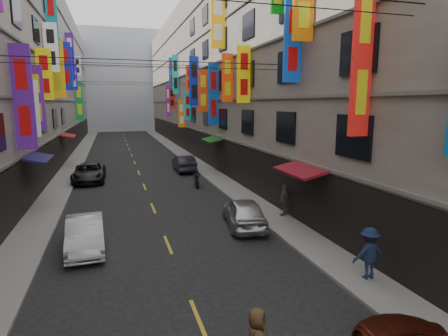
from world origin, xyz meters
TOP-DOWN VIEW (x-y plane):
  - sidewalk_left at (-6.00, 42.00)m, footprint 2.00×90.00m
  - sidewalk_right at (6.00, 42.00)m, footprint 2.00×90.00m
  - building_row_right at (11.99, 42.00)m, footprint 10.14×90.00m
  - haze_block at (0.00, 92.00)m, footprint 18.00×8.00m
  - shop_signage at (-0.35, 34.92)m, footprint 14.00×55.00m
  - street_awnings at (-1.26, 26.00)m, footprint 13.99×35.20m
  - overhead_cables at (0.00, 30.00)m, footprint 14.00×38.04m
  - lane_markings at (0.00, 39.00)m, footprint 0.12×80.20m
  - scooter_far_right at (3.70, 28.92)m, footprint 0.61×1.79m
  - car_left_mid at (-3.40, 18.40)m, footprint 1.68×4.26m
  - car_left_far at (-4.00, 33.16)m, footprint 2.48×5.16m
  - car_right_mid at (4.00, 19.37)m, footprint 2.36×4.52m
  - car_right_far at (4.00, 35.50)m, footprint 1.56×4.46m
  - pedestrian_rnear at (6.15, 12.63)m, footprint 1.18×0.63m
  - pedestrian_rfar at (6.60, 20.14)m, footprint 1.16×1.04m

SIDE VIEW (x-z plane):
  - lane_markings at x=0.00m, z-range 0.00..0.01m
  - sidewalk_left at x=-6.00m, z-range 0.00..0.12m
  - sidewalk_right at x=6.00m, z-range 0.00..0.12m
  - scooter_far_right at x=3.70m, z-range -0.13..1.01m
  - car_left_mid at x=-3.40m, z-range 0.00..1.38m
  - car_left_far at x=-4.00m, z-range 0.00..1.42m
  - car_right_mid at x=4.00m, z-range 0.00..1.47m
  - car_right_far at x=4.00m, z-range 0.00..1.47m
  - pedestrian_rfar at x=6.60m, z-range 0.12..1.84m
  - pedestrian_rnear at x=6.15m, z-range 0.12..1.92m
  - street_awnings at x=-1.26m, z-range 2.80..3.20m
  - overhead_cables at x=0.00m, z-range 8.18..9.42m
  - shop_signage at x=-0.35m, z-range 2.96..15.17m
  - building_row_right at x=11.99m, z-range -0.01..18.99m
  - haze_block at x=0.00m, z-range 0.00..22.00m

